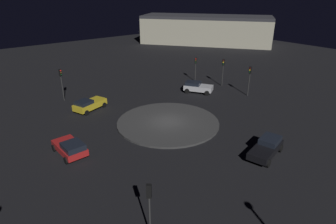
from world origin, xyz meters
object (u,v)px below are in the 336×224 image
object	(u,v)px
traffic_light_southwest	(149,200)
car_yellow	(89,104)
car_black	(267,147)
car_silver	(197,87)
store_building	(206,30)
car_red	(70,147)
traffic_light_east	(223,67)
traffic_light_northeast	(196,65)
traffic_light_northwest	(61,79)
traffic_light_east_near	(250,75)

from	to	relation	value
traffic_light_southwest	car_yellow	bearing A→B (deg)	27.61
car_black	traffic_light_southwest	bearing A→B (deg)	-9.10
traffic_light_southwest	car_black	bearing A→B (deg)	-43.20
car_silver	car_yellow	size ratio (longest dim) A/B	0.97
car_yellow	store_building	world-z (taller)	store_building
car_red	traffic_light_east	xyz separation A→B (m)	(25.84, 4.89, 2.22)
car_silver	traffic_light_northeast	bearing A→B (deg)	107.32
traffic_light_northwest	traffic_light_northeast	bearing A→B (deg)	51.54
car_yellow	traffic_light_northwest	world-z (taller)	traffic_light_northwest
traffic_light_northeast	store_building	distance (m)	35.21
traffic_light_northwest	store_building	world-z (taller)	store_building
car_black	traffic_light_east_near	bearing A→B (deg)	-150.30
car_black	store_building	world-z (taller)	store_building
car_silver	car_red	bearing A→B (deg)	-108.75
traffic_light_northwest	traffic_light_northeast	size ratio (longest dim) A/B	1.10
car_yellow	traffic_light_east_near	bearing A→B (deg)	-43.90
car_yellow	traffic_light_east	xyz separation A→B (m)	(20.06, -3.85, 2.22)
traffic_light_southwest	traffic_light_northeast	bearing A→B (deg)	-5.93
traffic_light_east	traffic_light_southwest	size ratio (longest dim) A/B	1.09
traffic_light_southwest	traffic_light_northeast	world-z (taller)	traffic_light_northeast
car_silver	store_building	distance (m)	40.40
traffic_light_northwest	traffic_light_east_near	xyz separation A→B (m)	(20.83, -14.30, -0.10)
car_red	traffic_light_east	world-z (taller)	traffic_light_east
car_red	car_silver	bearing A→B (deg)	-78.24
traffic_light_east	traffic_light_northeast	xyz separation A→B (m)	(-1.70, 4.19, -0.18)
traffic_light_northwest	traffic_light_northeast	world-z (taller)	traffic_light_northwest
car_black	traffic_light_east	size ratio (longest dim) A/B	1.12
car_yellow	traffic_light_northeast	xyz separation A→B (m)	(18.36, 0.34, 2.04)
car_silver	traffic_light_east	bearing A→B (deg)	54.46
traffic_light_southwest	traffic_light_east_near	size ratio (longest dim) A/B	0.92
traffic_light_east	car_silver	bearing A→B (deg)	-22.30
traffic_light_northeast	car_silver	bearing A→B (deg)	14.29
traffic_light_east	traffic_light_northeast	distance (m)	4.53
traffic_light_northeast	store_building	size ratio (longest dim) A/B	0.12
traffic_light_east_near	traffic_light_northeast	xyz separation A→B (m)	(-1.24, 9.37, -0.16)
car_red	traffic_light_east	size ratio (longest dim) A/B	0.94
traffic_light_east	car_red	bearing A→B (deg)	-8.67
traffic_light_east_near	store_building	world-z (taller)	store_building
car_black	car_yellow	world-z (taller)	car_yellow
traffic_light_east	traffic_light_southwest	distance (m)	30.74
store_building	traffic_light_northeast	bearing A→B (deg)	94.94
car_red	traffic_light_east_near	world-z (taller)	traffic_light_east_near
car_silver	traffic_light_east	world-z (taller)	traffic_light_east
traffic_light_southwest	store_building	distance (m)	67.16
car_silver	traffic_light_east	distance (m)	5.46
car_yellow	traffic_light_east_near	distance (m)	21.69
traffic_light_east	store_building	distance (m)	36.99
car_red	car_black	world-z (taller)	car_black
traffic_light_east_near	car_yellow	bearing A→B (deg)	-24.86
car_silver	traffic_light_northwest	size ratio (longest dim) A/B	1.02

